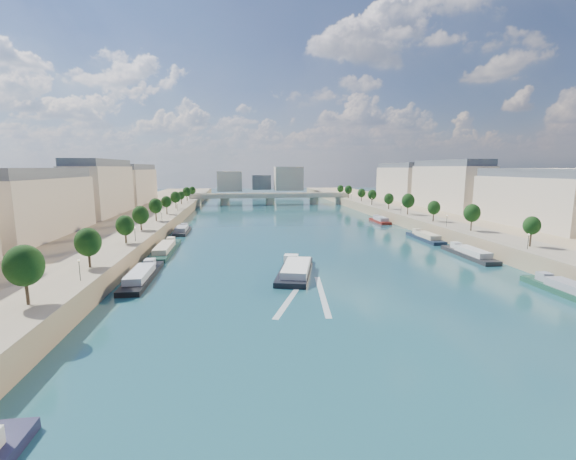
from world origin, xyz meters
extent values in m
plane|color=#0E343D|center=(0.00, 100.00, 0.00)|extent=(700.00, 700.00, 0.00)
cube|color=#9E8460|center=(-72.00, 100.00, 2.50)|extent=(44.00, 520.00, 5.00)
cube|color=#9E8460|center=(72.00, 100.00, 2.50)|extent=(44.00, 520.00, 5.00)
cube|color=gray|center=(-57.00, 100.00, 5.05)|extent=(14.00, 520.00, 0.10)
cube|color=gray|center=(57.00, 100.00, 5.05)|extent=(14.00, 520.00, 0.10)
cylinder|color=#382B1E|center=(-55.00, 18.00, 6.91)|extent=(0.50, 0.50, 3.82)
ellipsoid|color=black|center=(-55.00, 18.00, 10.50)|extent=(4.80, 4.80, 5.52)
cylinder|color=#382B1E|center=(-55.00, 42.00, 6.91)|extent=(0.50, 0.50, 3.82)
ellipsoid|color=black|center=(-55.00, 42.00, 10.50)|extent=(4.80, 4.80, 5.52)
cylinder|color=#382B1E|center=(-55.00, 66.00, 6.91)|extent=(0.50, 0.50, 3.82)
ellipsoid|color=black|center=(-55.00, 66.00, 10.50)|extent=(4.80, 4.80, 5.52)
cylinder|color=#382B1E|center=(-55.00, 90.00, 6.91)|extent=(0.50, 0.50, 3.82)
ellipsoid|color=black|center=(-55.00, 90.00, 10.50)|extent=(4.80, 4.80, 5.52)
cylinder|color=#382B1E|center=(-55.00, 114.00, 6.91)|extent=(0.50, 0.50, 3.82)
ellipsoid|color=black|center=(-55.00, 114.00, 10.50)|extent=(4.80, 4.80, 5.52)
cylinder|color=#382B1E|center=(-55.00, 138.00, 6.91)|extent=(0.50, 0.50, 3.82)
ellipsoid|color=black|center=(-55.00, 138.00, 10.50)|extent=(4.80, 4.80, 5.52)
cylinder|color=#382B1E|center=(-55.00, 162.00, 6.91)|extent=(0.50, 0.50, 3.82)
ellipsoid|color=black|center=(-55.00, 162.00, 10.50)|extent=(4.80, 4.80, 5.52)
cylinder|color=#382B1E|center=(-55.00, 186.00, 6.91)|extent=(0.50, 0.50, 3.82)
ellipsoid|color=black|center=(-55.00, 186.00, 10.50)|extent=(4.80, 4.80, 5.52)
cylinder|color=#382B1E|center=(-55.00, 210.00, 6.91)|extent=(0.50, 0.50, 3.82)
ellipsoid|color=black|center=(-55.00, 210.00, 10.50)|extent=(4.80, 4.80, 5.52)
cylinder|color=#382B1E|center=(-55.00, 234.00, 6.91)|extent=(0.50, 0.50, 3.82)
ellipsoid|color=black|center=(-55.00, 234.00, 10.50)|extent=(4.80, 4.80, 5.52)
cylinder|color=#382B1E|center=(55.00, 50.00, 6.91)|extent=(0.50, 0.50, 3.82)
ellipsoid|color=black|center=(55.00, 50.00, 10.50)|extent=(4.80, 4.80, 5.52)
cylinder|color=#382B1E|center=(55.00, 74.00, 6.91)|extent=(0.50, 0.50, 3.82)
ellipsoid|color=black|center=(55.00, 74.00, 10.50)|extent=(4.80, 4.80, 5.52)
cylinder|color=#382B1E|center=(55.00, 98.00, 6.91)|extent=(0.50, 0.50, 3.82)
ellipsoid|color=black|center=(55.00, 98.00, 10.50)|extent=(4.80, 4.80, 5.52)
cylinder|color=#382B1E|center=(55.00, 122.00, 6.91)|extent=(0.50, 0.50, 3.82)
ellipsoid|color=black|center=(55.00, 122.00, 10.50)|extent=(4.80, 4.80, 5.52)
cylinder|color=#382B1E|center=(55.00, 146.00, 6.91)|extent=(0.50, 0.50, 3.82)
ellipsoid|color=black|center=(55.00, 146.00, 10.50)|extent=(4.80, 4.80, 5.52)
cylinder|color=#382B1E|center=(55.00, 170.00, 6.91)|extent=(0.50, 0.50, 3.82)
ellipsoid|color=black|center=(55.00, 170.00, 10.50)|extent=(4.80, 4.80, 5.52)
cylinder|color=#382B1E|center=(55.00, 194.00, 6.91)|extent=(0.50, 0.50, 3.82)
ellipsoid|color=black|center=(55.00, 194.00, 10.50)|extent=(4.80, 4.80, 5.52)
cylinder|color=#382B1E|center=(55.00, 218.00, 6.91)|extent=(0.50, 0.50, 3.82)
ellipsoid|color=black|center=(55.00, 218.00, 10.50)|extent=(4.80, 4.80, 5.52)
cylinder|color=#382B1E|center=(55.00, 242.00, 6.91)|extent=(0.50, 0.50, 3.82)
ellipsoid|color=black|center=(55.00, 242.00, 10.50)|extent=(4.80, 4.80, 5.52)
cylinder|color=black|center=(-52.50, 30.00, 7.00)|extent=(0.14, 0.14, 4.00)
sphere|color=#FFE5B2|center=(-52.50, 30.00, 9.10)|extent=(0.36, 0.36, 0.36)
cylinder|color=black|center=(-52.50, 70.00, 7.00)|extent=(0.14, 0.14, 4.00)
sphere|color=#FFE5B2|center=(-52.50, 70.00, 9.10)|extent=(0.36, 0.36, 0.36)
cylinder|color=black|center=(-52.50, 110.00, 7.00)|extent=(0.14, 0.14, 4.00)
sphere|color=#FFE5B2|center=(-52.50, 110.00, 9.10)|extent=(0.36, 0.36, 0.36)
cylinder|color=black|center=(-52.50, 150.00, 7.00)|extent=(0.14, 0.14, 4.00)
sphere|color=#FFE5B2|center=(-52.50, 150.00, 9.10)|extent=(0.36, 0.36, 0.36)
cylinder|color=black|center=(-52.50, 190.00, 7.00)|extent=(0.14, 0.14, 4.00)
sphere|color=#FFE5B2|center=(-52.50, 190.00, 9.10)|extent=(0.36, 0.36, 0.36)
cylinder|color=black|center=(52.50, 45.00, 7.00)|extent=(0.14, 0.14, 4.00)
sphere|color=#FFE5B2|center=(52.50, 45.00, 9.10)|extent=(0.36, 0.36, 0.36)
cylinder|color=black|center=(52.50, 85.00, 7.00)|extent=(0.14, 0.14, 4.00)
sphere|color=#FFE5B2|center=(52.50, 85.00, 9.10)|extent=(0.36, 0.36, 0.36)
cylinder|color=black|center=(52.50, 125.00, 7.00)|extent=(0.14, 0.14, 4.00)
sphere|color=#FFE5B2|center=(52.50, 125.00, 9.10)|extent=(0.36, 0.36, 0.36)
cylinder|color=black|center=(52.50, 165.00, 7.00)|extent=(0.14, 0.14, 4.00)
sphere|color=#FFE5B2|center=(52.50, 165.00, 9.10)|extent=(0.36, 0.36, 0.36)
cylinder|color=black|center=(52.50, 205.00, 7.00)|extent=(0.14, 0.14, 4.00)
sphere|color=#FFE5B2|center=(52.50, 205.00, 9.10)|extent=(0.36, 0.36, 0.36)
cube|color=#C0AC93|center=(-85.00, 83.00, 15.00)|extent=(16.00, 52.00, 20.00)
cube|color=#474C54|center=(-85.00, 83.00, 26.60)|extent=(14.72, 50.44, 3.20)
cube|color=#C0AC93|center=(-85.00, 141.00, 15.00)|extent=(16.00, 52.00, 20.00)
cube|color=#474C54|center=(-85.00, 141.00, 26.60)|extent=(14.72, 50.44, 3.20)
cube|color=#C0AC93|center=(-85.00, 199.00, 15.00)|extent=(16.00, 52.00, 20.00)
cube|color=#474C54|center=(-85.00, 199.00, 26.60)|extent=(14.72, 50.44, 3.20)
cube|color=#C0AC93|center=(85.00, 83.00, 15.00)|extent=(16.00, 52.00, 20.00)
cube|color=#474C54|center=(85.00, 83.00, 26.60)|extent=(14.72, 50.44, 3.20)
cube|color=#C0AC93|center=(85.00, 141.00, 15.00)|extent=(16.00, 52.00, 20.00)
cube|color=#474C54|center=(85.00, 141.00, 26.60)|extent=(14.72, 50.44, 3.20)
cube|color=#C0AC93|center=(85.00, 199.00, 15.00)|extent=(16.00, 52.00, 20.00)
cube|color=#474C54|center=(85.00, 199.00, 26.60)|extent=(14.72, 50.44, 3.20)
cube|color=#C0AC93|center=(-30.00, 310.00, 14.00)|extent=(22.00, 18.00, 18.00)
cube|color=#C0AC93|center=(25.00, 320.00, 16.00)|extent=(26.00, 20.00, 22.00)
cube|color=#474C54|center=(0.00, 335.00, 12.00)|extent=(18.00, 16.00, 14.00)
cube|color=#C1B79E|center=(0.00, 229.96, 6.20)|extent=(112.00, 11.00, 2.20)
cube|color=#C1B79E|center=(0.00, 224.96, 7.70)|extent=(112.00, 0.80, 0.90)
cube|color=#C1B79E|center=(0.00, 234.96, 7.70)|extent=(112.00, 0.80, 0.90)
cylinder|color=#C1B79E|center=(-32.00, 229.96, 2.50)|extent=(6.40, 6.40, 5.00)
cylinder|color=#C1B79E|center=(0.00, 229.96, 2.50)|extent=(6.40, 6.40, 5.00)
cylinder|color=#C1B79E|center=(32.00, 229.96, 2.50)|extent=(6.40, 6.40, 5.00)
cube|color=#C1B79E|center=(-52.00, 229.96, 2.50)|extent=(6.00, 12.00, 5.00)
cube|color=#C1B79E|center=(52.00, 229.96, 2.50)|extent=(6.00, 12.00, 5.00)
cube|color=black|center=(-8.65, 47.93, 0.32)|extent=(13.33, 26.65, 1.83)
cube|color=white|center=(-8.65, 45.88, 2.06)|extent=(9.87, 17.63, 1.65)
cube|color=white|center=(-8.65, 55.62, 2.13)|extent=(4.30, 3.87, 1.80)
cube|color=silver|center=(-11.85, 30.93, 0.02)|extent=(10.45, 24.70, 0.04)
cube|color=silver|center=(-5.45, 30.93, 0.02)|extent=(4.37, 25.95, 0.04)
cube|color=black|center=(-45.50, 47.34, 0.30)|extent=(5.00, 26.71, 1.80)
cube|color=silver|center=(-45.50, 45.20, 2.00)|extent=(4.10, 14.69, 1.60)
cube|color=silver|center=(-45.50, 55.35, 2.10)|extent=(2.50, 3.21, 1.80)
cube|color=#173A2F|center=(-45.50, 77.87, 0.30)|extent=(5.00, 30.55, 1.80)
cube|color=beige|center=(-45.50, 75.42, 2.00)|extent=(4.10, 16.80, 1.60)
cube|color=beige|center=(-45.50, 87.03, 2.10)|extent=(2.50, 3.67, 1.80)
cube|color=#27272A|center=(-45.50, 114.42, 0.30)|extent=(5.00, 20.13, 1.80)
cube|color=#97989F|center=(-45.50, 112.81, 2.00)|extent=(4.10, 11.07, 1.60)
cube|color=#97989F|center=(-45.50, 120.46, 2.10)|extent=(2.50, 2.42, 1.80)
cube|color=#1C4736|center=(45.50, 24.28, 0.30)|extent=(5.00, 21.59, 1.80)
cube|color=#93939B|center=(45.50, 22.55, 2.00)|extent=(4.10, 11.87, 1.60)
cube|color=#93939B|center=(45.50, 30.75, 2.10)|extent=(2.50, 2.59, 1.80)
cube|color=#242426|center=(45.50, 59.44, 0.30)|extent=(5.00, 23.23, 1.80)
cube|color=silver|center=(45.50, 57.58, 2.00)|extent=(4.10, 12.78, 1.60)
cube|color=silver|center=(45.50, 66.41, 2.10)|extent=(2.50, 2.79, 1.80)
cube|color=#192638|center=(45.50, 86.87, 0.30)|extent=(5.00, 22.34, 1.80)
cube|color=beige|center=(45.50, 85.08, 2.00)|extent=(4.10, 12.29, 1.60)
cube|color=beige|center=(45.50, 93.57, 2.10)|extent=(2.50, 2.68, 1.80)
cube|color=maroon|center=(45.50, 132.88, 0.30)|extent=(5.00, 17.88, 1.80)
cube|color=#A4A8B0|center=(45.50, 131.45, 2.00)|extent=(4.10, 9.83, 1.60)
cube|color=#A4A8B0|center=(45.50, 138.24, 2.10)|extent=(2.50, 2.15, 1.80)
camera|label=1|loc=(-22.43, -44.86, 26.33)|focal=24.00mm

